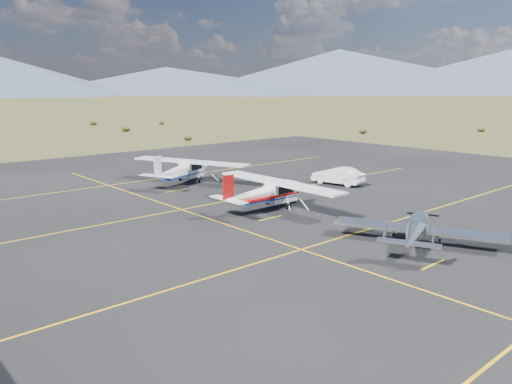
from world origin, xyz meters
name	(u,v)px	position (x,y,z in m)	size (l,w,h in m)	color
ground	(403,235)	(0.00, 0.00, 0.00)	(1600.00, 1600.00, 0.00)	#383D1C
apron	(309,212)	(0.00, 7.00, 0.00)	(72.00, 72.00, 0.02)	black
aircraft_low_wing	(416,228)	(-1.08, -1.39, 0.91)	(6.60, 8.47, 1.90)	#BBBDC2
aircraft_cessna	(267,192)	(-1.64, 9.29, 1.20)	(6.38, 10.62, 2.70)	white
aircraft_plain	(183,169)	(-0.90, 20.60, 1.23)	(7.82, 10.61, 2.76)	silver
sedan	(338,176)	(8.68, 11.85, 0.73)	(1.53, 4.38, 1.44)	white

